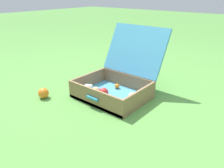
% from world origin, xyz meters
% --- Properties ---
extents(ground_plane, '(16.00, 16.00, 0.00)m').
position_xyz_m(ground_plane, '(0.00, 0.00, 0.00)').
color(ground_plane, '#569342').
extents(open_suitcase, '(0.56, 0.67, 0.54)m').
position_xyz_m(open_suitcase, '(-0.03, 0.10, 0.12)').
color(open_suitcase, '#4799C6').
rests_on(open_suitcase, ground).
extents(stray_ball_on_grass, '(0.09, 0.09, 0.09)m').
position_xyz_m(stray_ball_on_grass, '(-0.45, -0.35, 0.04)').
color(stray_ball_on_grass, orange).
rests_on(stray_ball_on_grass, ground).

